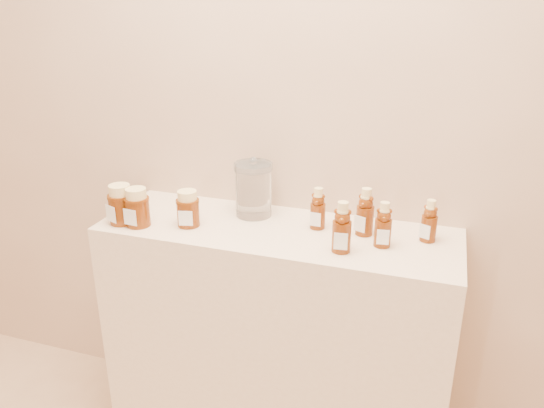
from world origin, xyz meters
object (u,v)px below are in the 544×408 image
(bear_bottle_back_left, at_px, (318,206))
(honey_jar_left, at_px, (137,207))
(bear_bottle_front_left, at_px, (342,224))
(glass_canister, at_px, (253,187))
(display_table, at_px, (276,342))

(bear_bottle_back_left, relative_size, honey_jar_left, 1.21)
(bear_bottle_front_left, xyz_separation_m, glass_canister, (-0.35, 0.19, 0.01))
(display_table, xyz_separation_m, honey_jar_left, (-0.45, -0.12, 0.52))
(display_table, relative_size, honey_jar_left, 9.08)
(bear_bottle_front_left, xyz_separation_m, honey_jar_left, (-0.69, -0.02, -0.02))
(display_table, relative_size, glass_canister, 5.80)
(bear_bottle_front_left, height_order, glass_canister, glass_canister)
(bear_bottle_front_left, height_order, honey_jar_left, bear_bottle_front_left)
(display_table, distance_m, glass_canister, 0.57)
(honey_jar_left, height_order, glass_canister, glass_canister)
(display_table, xyz_separation_m, bear_bottle_front_left, (0.24, -0.09, 0.54))
(bear_bottle_back_left, xyz_separation_m, glass_canister, (-0.24, 0.04, 0.02))
(display_table, height_order, bear_bottle_back_left, bear_bottle_back_left)
(bear_bottle_back_left, xyz_separation_m, bear_bottle_front_left, (0.11, -0.15, 0.01))
(display_table, height_order, honey_jar_left, honey_jar_left)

